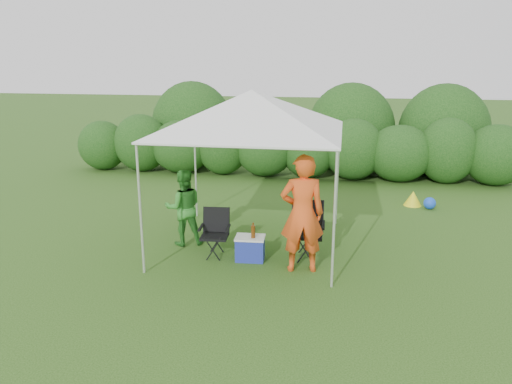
% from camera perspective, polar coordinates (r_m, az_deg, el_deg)
% --- Properties ---
extents(ground, '(70.00, 70.00, 0.00)m').
position_cam_1_polar(ground, '(8.84, -1.04, -7.23)').
color(ground, '#355D1D').
extents(hedge, '(12.90, 1.53, 1.80)m').
position_cam_1_polar(hedge, '(14.32, 4.14, 4.96)').
color(hedge, '#224D18').
rests_on(hedge, ground).
extents(canopy, '(3.10, 3.10, 2.83)m').
position_cam_1_polar(canopy, '(8.71, -0.49, 9.20)').
color(canopy, silver).
rests_on(canopy, ground).
extents(chair_right, '(0.62, 0.56, 0.98)m').
position_cam_1_polar(chair_right, '(8.66, 5.85, -3.89)').
color(chair_right, black).
rests_on(chair_right, ground).
extents(chair_left, '(0.54, 0.50, 0.83)m').
position_cam_1_polar(chair_left, '(8.74, -4.68, -4.25)').
color(chair_left, black).
rests_on(chair_left, ground).
extents(man, '(0.78, 0.59, 1.93)m').
position_cam_1_polar(man, '(7.96, 5.30, -2.48)').
color(man, '#F7531C').
rests_on(man, ground).
extents(woman, '(0.84, 0.75, 1.41)m').
position_cam_1_polar(woman, '(9.22, -8.26, -1.76)').
color(woman, '#32852B').
rests_on(woman, ground).
extents(cooler, '(0.52, 0.39, 0.42)m').
position_cam_1_polar(cooler, '(8.58, -0.68, -6.43)').
color(cooler, '#2332A0').
rests_on(cooler, ground).
extents(bottle, '(0.07, 0.07, 0.27)m').
position_cam_1_polar(bottle, '(8.41, -0.33, -4.39)').
color(bottle, '#592D0C').
rests_on(bottle, cooler).
extents(lawn_toy, '(0.69, 0.57, 0.34)m').
position_cam_1_polar(lawn_toy, '(12.16, 17.94, -0.83)').
color(lawn_toy, yellow).
rests_on(lawn_toy, ground).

